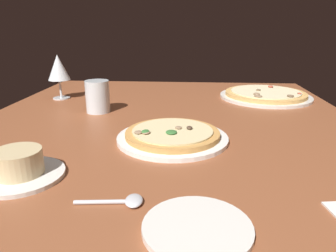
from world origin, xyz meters
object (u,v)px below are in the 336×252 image
pizza_side (265,95)px  ramekin_on_saucer (19,167)px  water_glass (98,98)px  pizza_main (172,136)px  side_plate (197,228)px  wine_glass_far (58,68)px  spoon (125,201)px

pizza_side → ramekin_on_saucer: bearing=139.5°
ramekin_on_saucer → water_glass: size_ratio=1.59×
pizza_main → side_plate: pizza_main is taller
water_glass → side_plate: 65.48cm
pizza_side → wine_glass_far: 76.78cm
pizza_main → wine_glass_far: (40.82, 43.77, 9.93)cm
water_glass → side_plate: water_glass is taller
wine_glass_far → pizza_main: bearing=-133.0°
pizza_main → pizza_side: size_ratio=0.79×
water_glass → spoon: 55.55cm
pizza_main → ramekin_on_saucer: bearing=128.7°
side_plate → wine_glass_far: bearing=33.2°
pizza_side → spoon: size_ratio=3.08×
spoon → pizza_main: bearing=-11.2°
pizza_main → ramekin_on_saucer: size_ratio=1.69×
spoon → pizza_side: bearing=-26.5°
wine_glass_far → ramekin_on_saucer: bearing=-164.4°
pizza_side → wine_glass_far: size_ratio=2.08×
wine_glass_far → water_glass: (-17.25, -19.02, -6.76)cm
pizza_main → wine_glass_far: wine_glass_far is taller
ramekin_on_saucer → spoon: 22.08cm
wine_glass_far → spoon: 79.78cm
ramekin_on_saucer → pizza_main: bearing=-51.3°
wine_glass_far → water_glass: bearing=-132.2°
water_glass → pizza_side: bearing=-67.4°
pizza_main → spoon: size_ratio=2.44×
spoon → water_glass: bearing=20.2°
wine_glass_far → water_glass: size_ratio=1.62×
ramekin_on_saucer → side_plate: size_ratio=1.05×
pizza_side → wine_glass_far: (-6.44, 75.86, 9.90)cm
pizza_side → spoon: 84.59cm
pizza_main → spoon: bearing=168.8°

